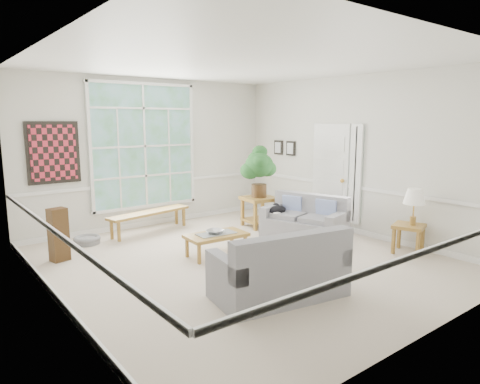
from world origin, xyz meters
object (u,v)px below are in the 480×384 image
loveseat_right (304,217)px  coffee_table (216,245)px  end_table (259,212)px  side_table (408,239)px  loveseat_front (279,263)px

loveseat_right → coffee_table: 1.87m
end_table → side_table: (0.80, -2.86, -0.07)m
loveseat_front → side_table: loveseat_front is taller
loveseat_right → end_table: bearing=76.8°
coffee_table → end_table: end_table is taller
end_table → side_table: bearing=-74.3°
loveseat_right → side_table: (0.74, -1.66, -0.16)m
coffee_table → loveseat_front: bearing=-95.6°
coffee_table → side_table: 3.16m
loveseat_front → side_table: 2.91m
loveseat_right → loveseat_front: loveseat_front is taller
loveseat_front → side_table: (2.90, -0.01, -0.20)m
loveseat_right → side_table: loveseat_right is taller
coffee_table → end_table: bearing=34.4°
loveseat_front → end_table: loveseat_front is taller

